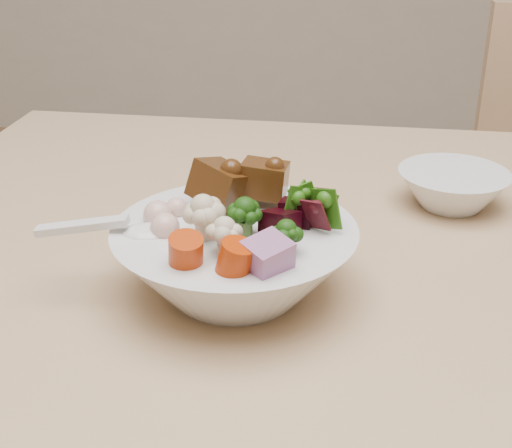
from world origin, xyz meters
The scene contains 3 objects.
food_bowl centered at (-0.13, 0.03, 0.86)m, with size 0.23×0.23×0.13m.
soup_spoon centered at (-0.23, 0.02, 0.88)m, with size 0.13×0.04×0.03m.
side_bowl centered at (0.12, 0.24, 0.84)m, with size 0.14×0.14×0.05m, color silver, non-canonical shape.
Camera 1 is at (-0.10, -0.57, 1.18)m, focal length 50.00 mm.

